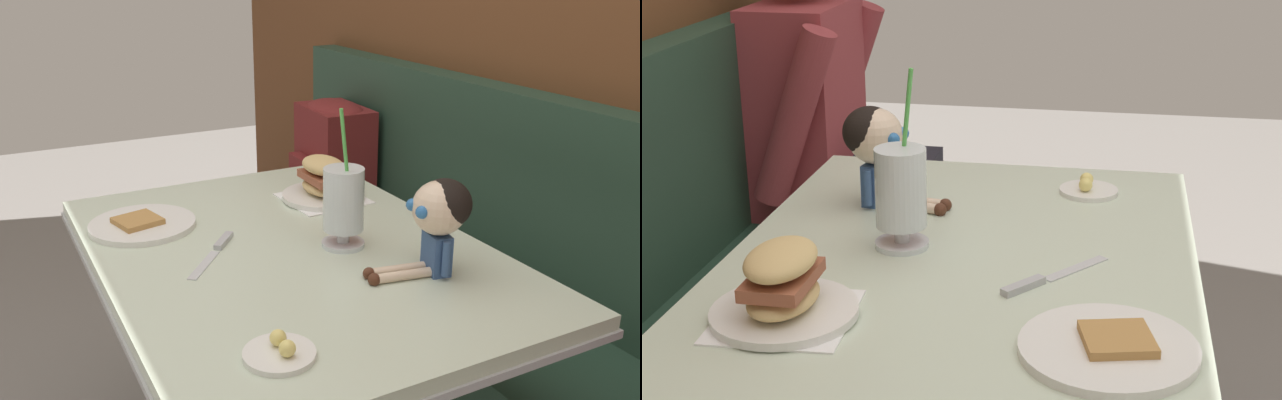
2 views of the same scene
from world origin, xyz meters
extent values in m
cube|color=beige|center=(0.00, 0.18, 0.72)|extent=(1.10, 0.80, 0.03)
cube|color=#B7BABF|center=(0.00, 0.18, 0.70)|extent=(1.11, 0.81, 0.02)
cylinder|color=white|center=(-0.27, -0.08, 0.75)|extent=(0.25, 0.25, 0.01)
cube|color=#B78447|center=(-0.27, -0.09, 0.76)|extent=(0.11, 0.11, 0.01)
cylinder|color=silver|center=(0.04, 0.29, 0.74)|extent=(0.10, 0.10, 0.01)
cylinder|color=silver|center=(0.04, 0.29, 0.77)|extent=(0.03, 0.03, 0.03)
cylinder|color=silver|center=(0.04, 0.29, 0.85)|extent=(0.09, 0.09, 0.14)
cylinder|color=pink|center=(0.04, 0.29, 0.84)|extent=(0.08, 0.08, 0.11)
cylinder|color=#51B74C|center=(0.06, 0.29, 0.95)|extent=(0.01, 0.03, 0.22)
cube|color=white|center=(-0.25, 0.40, 0.74)|extent=(0.21, 0.21, 0.00)
cylinder|color=white|center=(-0.25, 0.40, 0.75)|extent=(0.22, 0.22, 0.01)
ellipsoid|color=tan|center=(-0.25, 0.40, 0.77)|extent=(0.15, 0.10, 0.04)
cube|color=#995138|center=(-0.25, 0.40, 0.80)|extent=(0.14, 0.09, 0.02)
ellipsoid|color=tan|center=(-0.25, 0.40, 0.83)|extent=(0.15, 0.10, 0.04)
cylinder|color=white|center=(0.39, -0.02, 0.74)|extent=(0.12, 0.12, 0.01)
sphere|color=#F4E07A|center=(0.37, -0.01, 0.76)|extent=(0.03, 0.03, 0.03)
sphere|color=#F4E07A|center=(0.40, -0.01, 0.76)|extent=(0.03, 0.03, 0.03)
cube|color=silver|center=(0.00, -0.02, 0.74)|extent=(0.12, 0.10, 0.00)
cube|color=#B2B5BA|center=(-0.09, 0.06, 0.75)|extent=(0.08, 0.07, 0.01)
cube|color=#385689|center=(0.25, 0.39, 0.78)|extent=(0.07, 0.05, 0.08)
sphere|color=beige|center=(0.25, 0.39, 0.88)|extent=(0.11, 0.11, 0.11)
ellipsoid|color=black|center=(0.25, 0.40, 0.89)|extent=(0.13, 0.12, 0.10)
sphere|color=#2D6BB2|center=(0.22, 0.35, 0.88)|extent=(0.03, 0.03, 0.03)
sphere|color=#2D6BB2|center=(0.26, 0.34, 0.88)|extent=(0.03, 0.03, 0.03)
cylinder|color=beige|center=(0.22, 0.32, 0.75)|extent=(0.04, 0.12, 0.02)
cylinder|color=beige|center=(0.25, 0.31, 0.75)|extent=(0.04, 0.12, 0.02)
sphere|color=#4C2819|center=(0.21, 0.26, 0.75)|extent=(0.03, 0.03, 0.03)
sphere|color=#4C2819|center=(0.24, 0.25, 0.75)|extent=(0.03, 0.03, 0.03)
cylinder|color=#385689|center=(0.21, 0.40, 0.79)|extent=(0.02, 0.02, 0.07)
cylinder|color=#385689|center=(0.29, 0.38, 0.79)|extent=(0.02, 0.02, 0.07)
cube|color=maroon|center=(0.99, 0.80, 0.74)|extent=(0.38, 0.24, 0.58)
cube|color=#23232D|center=(0.99, 0.62, 0.52)|extent=(0.34, 0.36, 0.14)
cylinder|color=maroon|center=(0.76, 0.75, 0.77)|extent=(0.09, 0.25, 0.48)
cylinder|color=maroon|center=(1.22, 0.75, 0.77)|extent=(0.09, 0.25, 0.48)
camera|label=1|loc=(1.25, -0.40, 1.35)|focal=38.08mm
camera|label=2|loc=(-1.38, -0.07, 1.36)|focal=50.61mm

